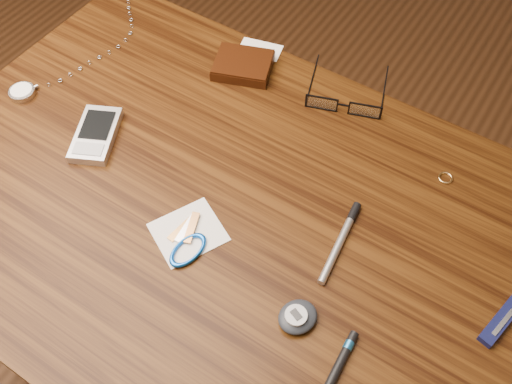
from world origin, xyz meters
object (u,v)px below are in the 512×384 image
at_px(wallet_and_card, 243,65).
at_px(pocket_knife, 502,320).
at_px(pedometer, 298,317).
at_px(notepad_keys, 188,241).
at_px(silver_pen, 343,236).
at_px(eyeglasses, 344,104).
at_px(pocket_watch, 28,88).
at_px(desk, 221,238).
at_px(pda_phone, 96,134).

height_order(wallet_and_card, pocket_knife, wallet_and_card).
xyz_separation_m(pedometer, notepad_keys, (-0.19, 0.02, -0.01)).
xyz_separation_m(notepad_keys, silver_pen, (0.19, 0.13, 0.00)).
bearing_deg(eyeglasses, pocket_watch, -151.74).
height_order(eyeglasses, pocket_knife, eyeglasses).
bearing_deg(pocket_watch, pedometer, -10.29).
height_order(eyeglasses, pocket_watch, eyeglasses).
relative_size(desk, eyeglasses, 5.89).
bearing_deg(pedometer, eyeglasses, 109.01).
bearing_deg(pda_phone, pocket_knife, 4.30).
bearing_deg(pocket_watch, notepad_keys, -12.75).
distance_m(eyeglasses, pocket_watch, 0.55).
distance_m(wallet_and_card, notepad_keys, 0.37).
bearing_deg(pedometer, wallet_and_card, 132.06).
distance_m(pedometer, silver_pen, 0.15).
bearing_deg(pocket_knife, eyeglasses, 147.45).
distance_m(eyeglasses, pocket_knife, 0.42).
bearing_deg(wallet_and_card, desk, -64.08).
bearing_deg(pocket_knife, pocket_watch, -177.75).
relative_size(wallet_and_card, silver_pen, 1.04).
bearing_deg(desk, pedometer, -25.80).
height_order(wallet_and_card, pedometer, same).
distance_m(eyeglasses, notepad_keys, 0.36).
bearing_deg(wallet_and_card, pocket_watch, -138.87).
bearing_deg(desk, notepad_keys, -87.47).
bearing_deg(pda_phone, silver_pen, 6.72).
distance_m(pocket_knife, silver_pen, 0.24).
height_order(desk, pda_phone, pda_phone).
height_order(wallet_and_card, pda_phone, wallet_and_card).
bearing_deg(pedometer, notepad_keys, 175.18).
bearing_deg(eyeglasses, silver_pen, -62.26).
relative_size(pedometer, silver_pen, 0.47).
relative_size(desk, notepad_keys, 7.95).
relative_size(wallet_and_card, pocket_knife, 1.69).
distance_m(notepad_keys, silver_pen, 0.23).
relative_size(pda_phone, pocket_knife, 1.46).
height_order(wallet_and_card, notepad_keys, wallet_and_card).
bearing_deg(pocket_knife, desk, -173.39).
distance_m(wallet_and_card, eyeglasses, 0.20).
bearing_deg(pocket_knife, pda_phone, -175.70).
bearing_deg(pedometer, pocket_knife, 32.29).
bearing_deg(wallet_and_card, notepad_keys, -68.93).
relative_size(desk, pocket_watch, 2.93).
bearing_deg(pocket_knife, pedometer, -147.71).
bearing_deg(pocket_watch, wallet_and_card, 41.13).
xyz_separation_m(eyeglasses, silver_pen, (0.12, -0.23, -0.01)).
relative_size(notepad_keys, pocket_knife, 1.40).
xyz_separation_m(eyeglasses, pda_phone, (-0.31, -0.28, -0.00)).
height_order(pda_phone, pedometer, pedometer).
distance_m(desk, pedometer, 0.25).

